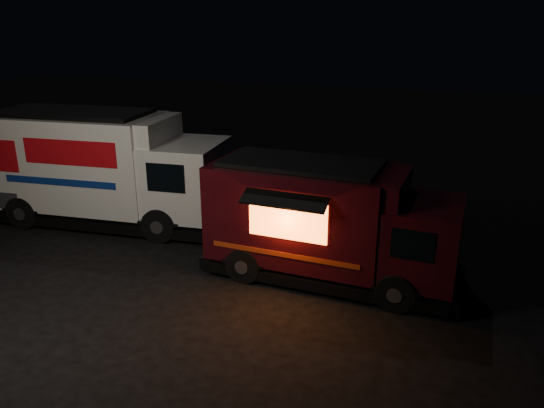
{
  "coord_description": "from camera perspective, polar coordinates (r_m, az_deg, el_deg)",
  "views": [
    {
      "loc": [
        5.39,
        -10.53,
        6.12
      ],
      "look_at": [
        1.09,
        2.0,
        1.47
      ],
      "focal_mm": 35.0,
      "sensor_mm": 36.0,
      "label": 1
    }
  ],
  "objects": [
    {
      "name": "ground",
      "position": [
        13.32,
        -7.3,
        -8.17
      ],
      "size": [
        80.0,
        80.0,
        0.0
      ],
      "primitive_type": "plane",
      "color": "black",
      "rests_on": "ground"
    },
    {
      "name": "white_truck",
      "position": [
        17.16,
        -17.27,
        3.7
      ],
      "size": [
        7.91,
        3.3,
        3.49
      ],
      "primitive_type": null,
      "rotation": [
        0.0,
        0.0,
        0.09
      ],
      "color": "white",
      "rests_on": "ground"
    },
    {
      "name": "red_truck",
      "position": [
        12.88,
        6.49,
        -2.01
      ],
      "size": [
        6.38,
        2.65,
        2.91
      ],
      "primitive_type": null,
      "rotation": [
        0.0,
        0.0,
        -0.06
      ],
      "color": "#36090F",
      "rests_on": "ground"
    }
  ]
}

